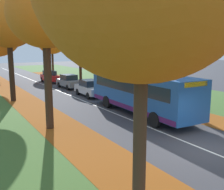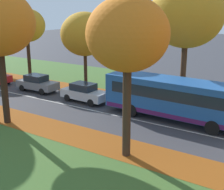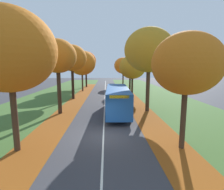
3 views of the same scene
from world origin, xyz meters
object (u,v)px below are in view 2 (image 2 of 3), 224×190
Objects in this scene: tree_right_near at (187,15)px; car_silver_lead at (84,93)px; bus at (175,97)px; tree_left_near at (128,35)px; tree_right_far at (27,26)px; tree_right_mid at (85,34)px; car_grey_following at (37,83)px.

tree_right_near reaches higher than car_silver_lead.
tree_right_near is 10.54m from car_silver_lead.
tree_left_near is at bearing 179.98° from bus.
bus reaches higher than car_silver_lead.
bus is at bearing -101.90° from tree_right_far.
tree_right_mid is at bearing -95.11° from tree_right_far.
bus is at bearing -167.03° from tree_right_near.
tree_right_far is at bearing 89.00° from tree_right_near.
car_grey_following is (-3.08, 3.56, -4.62)m from tree_right_mid.
tree_right_far is 1.84× the size of car_silver_lead.
tree_left_near reaches higher than tree_right_far.
tree_right_mid is 6.17m from car_silver_lead.
tree_left_near is 8.33m from bus.
tree_right_near is 1.33× the size of tree_right_mid.
bus is at bearing -107.29° from tree_right_mid.
tree_left_near is 14.69m from tree_right_mid.
tree_right_near is at bearing 4.70° from tree_left_near.
tree_left_near is 1.13× the size of tree_right_mid.
bus is 8.27m from car_silver_lead.
car_silver_lead is at bearing 89.96° from bus.
tree_right_mid reaches higher than bus.
tree_right_near reaches higher than bus.
car_grey_following is (0.23, 14.19, -0.89)m from bus.
tree_left_near is at bearing -116.22° from car_grey_following.
bus is 14.22m from car_grey_following.
bus is 2.47× the size of car_silver_lead.
tree_right_far reaches higher than car_grey_following.
tree_left_near is 0.85× the size of tree_right_near.
tree_right_near is at bearing 12.97° from bus.
tree_left_near reaches higher than tree_right_mid.
bus is (-4.10, -19.45, -4.23)m from tree_right_far.
car_silver_lead is (-3.30, -2.41, -4.62)m from tree_right_mid.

